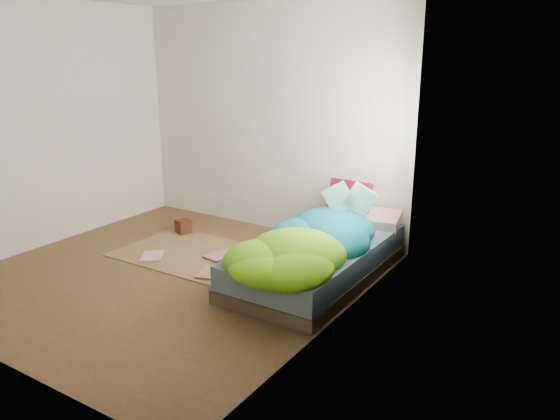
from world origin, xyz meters
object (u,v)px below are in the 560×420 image
object	(u,v)px
wooden_box	(183,226)
floor_book_a	(142,257)
open_book	(350,189)
pillow_magenta	(349,201)
bed	(317,261)
floor_book_b	(213,253)

from	to	relation	value
wooden_box	floor_book_a	bearing A→B (deg)	-78.05
open_book	pillow_magenta	bearing A→B (deg)	95.24
open_book	wooden_box	bearing A→B (deg)	161.79
pillow_magenta	floor_book_a	xyz separation A→B (m)	(-1.70, -1.33, -0.53)
bed	wooden_box	bearing A→B (deg)	171.70
wooden_box	floor_book_a	distance (m)	0.86
bed	pillow_magenta	bearing A→B (deg)	94.50
open_book	wooden_box	size ratio (longest dim) A/B	2.73
floor_book_a	floor_book_b	xyz separation A→B (m)	(0.57, 0.46, 0.00)
floor_book_b	pillow_magenta	bearing A→B (deg)	46.62
floor_book_b	wooden_box	bearing A→B (deg)	162.51
pillow_magenta	open_book	distance (m)	0.53
bed	floor_book_b	world-z (taller)	bed
bed	floor_book_b	distance (m)	1.21
floor_book_b	open_book	bearing A→B (deg)	27.75
floor_book_a	floor_book_b	world-z (taller)	floor_book_b
open_book	floor_book_b	distance (m)	1.61
pillow_magenta	open_book	size ratio (longest dim) A/B	1.04
floor_book_a	floor_book_b	distance (m)	0.74
pillow_magenta	wooden_box	bearing A→B (deg)	-163.01
bed	floor_book_b	xyz separation A→B (m)	(-1.19, -0.09, -0.14)
bed	wooden_box	size ratio (longest dim) A/B	13.06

